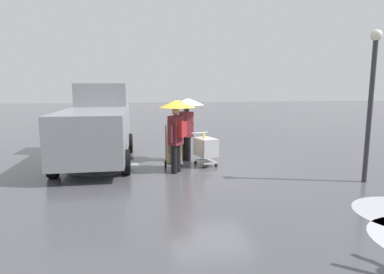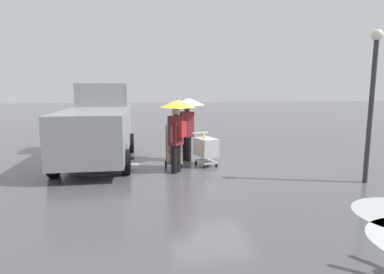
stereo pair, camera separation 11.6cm
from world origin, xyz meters
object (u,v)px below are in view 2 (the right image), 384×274
object	(u,v)px
pedestrian_black_side	(177,119)
street_lamp	(372,91)
cargo_van_parked_right	(98,126)
hand_dolly_boxes	(174,141)
shopping_cart_vendor	(206,148)
pedestrian_pink_side	(188,114)

from	to	relation	value
pedestrian_black_side	street_lamp	bearing A→B (deg)	158.84
cargo_van_parked_right	pedestrian_black_side	size ratio (longest dim) A/B	2.50
cargo_van_parked_right	pedestrian_black_side	distance (m)	3.09
hand_dolly_boxes	shopping_cart_vendor	bearing A→B (deg)	-166.76
shopping_cart_vendor	pedestrian_pink_side	xyz separation A→B (m)	(0.46, -0.76, 1.02)
hand_dolly_boxes	street_lamp	distance (m)	5.46
street_lamp	pedestrian_pink_side	bearing A→B (deg)	-37.57
pedestrian_black_side	street_lamp	distance (m)	5.12
cargo_van_parked_right	street_lamp	bearing A→B (deg)	152.54
shopping_cart_vendor	pedestrian_pink_side	size ratio (longest dim) A/B	0.49
hand_dolly_boxes	street_lamp	size ratio (longest dim) A/B	0.39
shopping_cart_vendor	hand_dolly_boxes	bearing A→B (deg)	13.24
cargo_van_parked_right	shopping_cart_vendor	world-z (taller)	cargo_van_parked_right
shopping_cart_vendor	hand_dolly_boxes	xyz separation A→B (m)	(1.03, 0.24, 0.28)
pedestrian_pink_side	pedestrian_black_side	size ratio (longest dim) A/B	1.00
shopping_cart_vendor	pedestrian_pink_side	world-z (taller)	pedestrian_pink_side
cargo_van_parked_right	hand_dolly_boxes	world-z (taller)	cargo_van_parked_right
pedestrian_black_side	street_lamp	world-z (taller)	street_lamp
hand_dolly_boxes	pedestrian_black_side	distance (m)	0.82
pedestrian_pink_side	street_lamp	bearing A→B (deg)	142.43
cargo_van_parked_right	pedestrian_pink_side	bearing A→B (deg)	170.63
pedestrian_black_side	street_lamp	size ratio (longest dim) A/B	0.56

